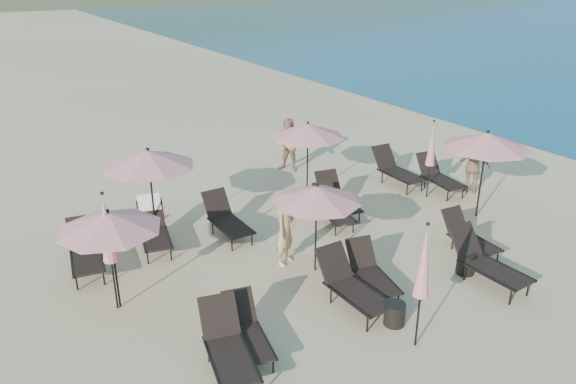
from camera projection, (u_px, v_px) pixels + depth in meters
ground at (421, 285)px, 11.71m from camera, size 800.00×800.00×0.00m
lounger_0 at (227, 345)px, 9.15m from camera, size 1.02×1.82×0.99m
lounger_1 at (247, 330)px, 9.61m from camera, size 0.87×1.58×0.86m
lounger_2 at (351, 284)px, 10.83m from camera, size 0.70×1.77×1.01m
lounger_3 at (371, 272)px, 11.39m from camera, size 0.93×1.64×0.89m
lounger_4 at (486, 262)px, 11.63m from camera, size 0.73×1.81×1.03m
lounger_5 at (468, 236)px, 12.88m from camera, size 0.71×1.56×0.87m
lounger_6 at (86, 251)px, 12.11m from camera, size 0.93×1.79×0.98m
lounger_7 at (153, 226)px, 13.13m from camera, size 0.98×1.78×1.05m
lounger_8 at (226, 219)px, 13.61m from camera, size 0.66×1.68×0.97m
lounger_9 at (337, 197)px, 14.81m from camera, size 0.95×1.79×0.98m
lounger_10 at (332, 208)px, 14.30m from camera, size 0.89×1.63×0.89m
lounger_11 at (396, 169)px, 16.72m from camera, size 0.73×1.81×1.03m
lounger_12 at (439, 176)px, 16.29m from camera, size 0.89×1.76×0.97m
umbrella_open_0 at (109, 221)px, 10.26m from camera, size 1.95×1.95×2.09m
umbrella_open_1 at (317, 194)px, 11.56m from camera, size 1.89×1.89×2.04m
umbrella_open_2 at (487, 141)px, 14.00m from camera, size 2.19×2.19×2.36m
umbrella_open_3 at (148, 159)px, 12.86m from camera, size 2.15×2.15×2.32m
umbrella_open_4 at (308, 130)px, 15.27m from camera, size 2.06×2.06×2.21m
umbrella_closed_0 at (424, 262)px, 9.23m from camera, size 0.28×0.28×2.40m
umbrella_closed_1 at (432, 144)px, 15.39m from camera, size 0.26×0.26×2.26m
umbrella_closed_2 at (107, 229)px, 10.26m from camera, size 0.29×0.29×2.46m
side_table_0 at (395, 314)px, 10.37m from camera, size 0.40×0.40×0.44m
side_table_1 at (466, 263)px, 12.04m from camera, size 0.39×0.39×0.48m
beachgoer_a at (285, 230)px, 12.24m from camera, size 0.71×0.64×1.64m
beachgoer_b at (289, 145)px, 17.64m from camera, size 0.99×1.04×1.70m
beachgoer_c at (474, 167)px, 15.98m from camera, size 0.87×0.96×1.57m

